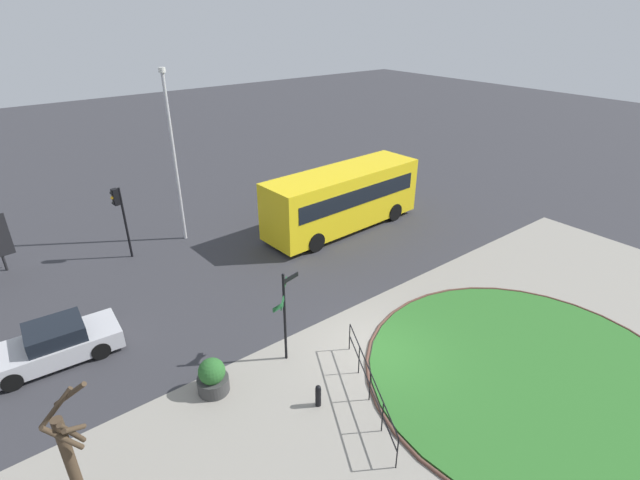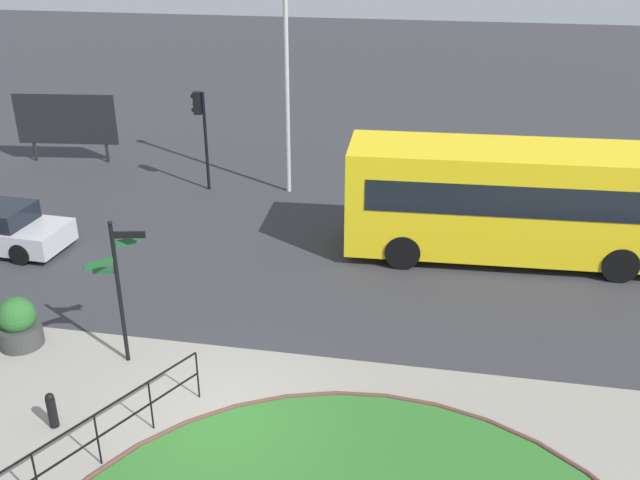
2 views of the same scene
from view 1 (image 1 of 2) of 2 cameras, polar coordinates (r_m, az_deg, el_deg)
The scene contains 13 objects.
ground at distance 17.19m, azimuth 6.85°, elevation -13.47°, with size 120.00×120.00×0.00m, color #333338.
sidewalk_paving at distance 16.36m, azimuth 11.09°, elevation -16.27°, with size 32.00×8.66×0.02m, color gray.
grass_island at distance 17.60m, azimuth 23.84°, elevation -14.67°, with size 10.43×10.43×0.10m, color #2D6B28.
grass_kerb_ring at distance 17.60m, azimuth 23.84°, elevation -14.66°, with size 10.74×10.74×0.11m, color brown.
signpost_directional at distance 15.69m, azimuth -4.29°, elevation -8.43°, with size 1.18×0.98×3.41m.
bollard_foreground at distance 15.02m, azimuth -0.22°, elevation -18.30°, with size 0.18×0.18×0.79m.
railing_grass_edge at distance 15.03m, azimuth 6.08°, elevation -16.77°, with size 2.22×4.42×1.12m.
bus_yellow at distance 25.42m, azimuth 2.76°, elevation 5.12°, with size 9.28×3.03×3.27m.
car_near_lane at distance 18.79m, azimuth -29.54°, elevation -10.97°, with size 4.38×1.99×1.37m.
traffic_light_near at distance 23.73m, azimuth -23.12°, elevation 3.61°, with size 0.49×0.29×3.56m.
lamppost_tall at distance 24.29m, azimuth -17.28°, elevation 9.93°, with size 0.32×0.32×8.53m.
planter_near_signpost at distance 15.72m, azimuth -12.88°, elevation -15.91°, with size 0.99×0.99×1.23m.
street_tree_bare at distance 12.85m, azimuth -27.86°, elevation -22.17°, with size 1.11×1.27×3.85m.
Camera 1 is at (-9.60, -9.11, 10.97)m, focal length 26.45 mm.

